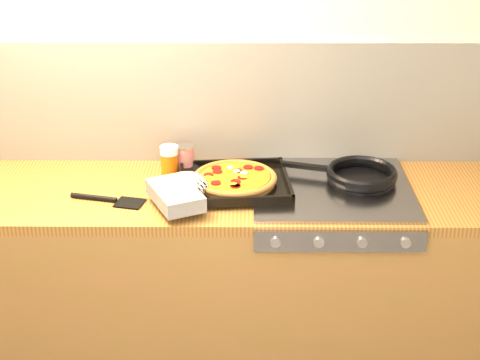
{
  "coord_description": "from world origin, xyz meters",
  "views": [
    {
      "loc": [
        0.12,
        -1.43,
        2.11
      ],
      "look_at": [
        0.1,
        1.08,
        0.95
      ],
      "focal_mm": 55.0,
      "sensor_mm": 36.0,
      "label": 1
    }
  ],
  "objects_px": {
    "pizza_on_tray": "(218,183)",
    "juice_glass": "(170,161)",
    "frying_pan": "(360,175)",
    "tomato_can": "(185,158)"
  },
  "relations": [
    {
      "from": "pizza_on_tray",
      "to": "juice_glass",
      "type": "distance_m",
      "value": 0.26
    },
    {
      "from": "juice_glass",
      "to": "frying_pan",
      "type": "bearing_deg",
      "value": -6.53
    },
    {
      "from": "pizza_on_tray",
      "to": "frying_pan",
      "type": "height_order",
      "value": "pizza_on_tray"
    },
    {
      "from": "frying_pan",
      "to": "juice_glass",
      "type": "distance_m",
      "value": 0.75
    },
    {
      "from": "frying_pan",
      "to": "juice_glass",
      "type": "xyz_separation_m",
      "value": [
        -0.74,
        0.08,
        0.02
      ]
    },
    {
      "from": "juice_glass",
      "to": "tomato_can",
      "type": "bearing_deg",
      "value": 35.46
    },
    {
      "from": "tomato_can",
      "to": "juice_glass",
      "type": "relative_size",
      "value": 0.91
    },
    {
      "from": "frying_pan",
      "to": "juice_glass",
      "type": "height_order",
      "value": "juice_glass"
    },
    {
      "from": "frying_pan",
      "to": "juice_glass",
      "type": "bearing_deg",
      "value": 173.47
    },
    {
      "from": "frying_pan",
      "to": "tomato_can",
      "type": "xyz_separation_m",
      "value": [
        -0.69,
        0.13,
        0.02
      ]
    }
  ]
}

